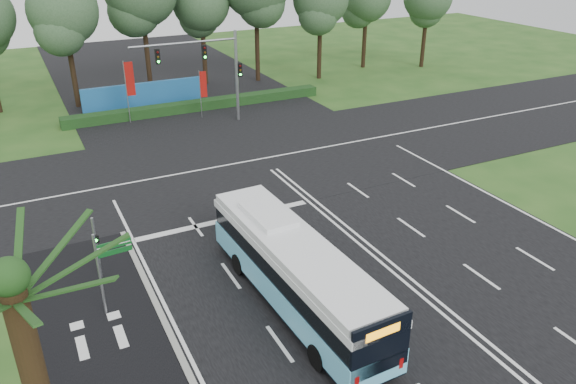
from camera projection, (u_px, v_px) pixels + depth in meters
name	position (u px, v px, depth m)	size (l,w,h in m)	color
ground	(357.00, 243.00, 27.52)	(120.00, 120.00, 0.00)	#224B19
road_main	(357.00, 242.00, 27.52)	(20.00, 120.00, 0.04)	black
road_cross	(258.00, 160.00, 37.22)	(120.00, 14.00, 0.05)	black
bike_path	(107.00, 360.00, 20.06)	(5.00, 18.00, 0.06)	black
kerb_strip	(172.00, 339.00, 21.01)	(0.25, 18.00, 0.12)	gray
city_bus	(295.00, 271.00, 22.31)	(2.74, 11.31, 3.23)	#68CBF1
pedestrian_signal	(97.00, 246.00, 24.03)	(0.27, 0.40, 3.00)	gray
street_sign	(107.00, 262.00, 21.63)	(1.42, 0.18, 3.65)	gray
banner_flag_left	(129.00, 83.00, 43.00)	(0.72, 0.09, 4.87)	gray
banner_flag_mid	(203.00, 87.00, 44.33)	(0.56, 0.17, 3.85)	gray
palm_tree	(16.00, 305.00, 12.46)	(3.20, 3.20, 7.65)	#382614
traffic_light_gantry	(214.00, 64.00, 42.18)	(8.41, 0.28, 7.00)	gray
hedge	(198.00, 105.00, 47.16)	(22.00, 1.20, 0.80)	black
blue_hoarding	(143.00, 96.00, 47.27)	(10.00, 0.30, 2.20)	#1C5B99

